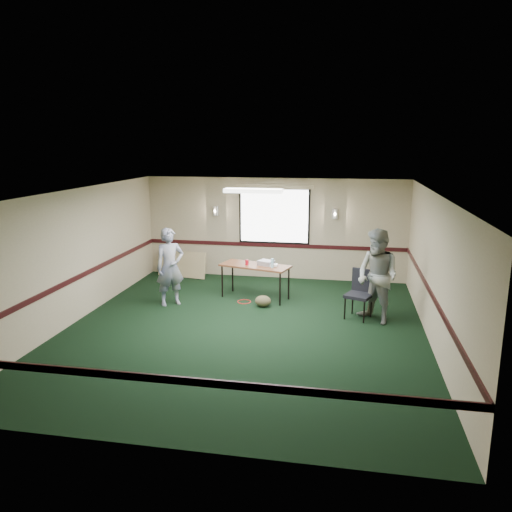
% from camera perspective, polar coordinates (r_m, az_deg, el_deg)
% --- Properties ---
extents(ground, '(8.00, 8.00, 0.00)m').
position_cam_1_polar(ground, '(9.94, -1.37, -8.41)').
color(ground, black).
rests_on(ground, ground).
extents(room_shell, '(8.00, 8.02, 8.00)m').
position_cam_1_polar(room_shell, '(11.53, 0.74, 2.74)').
color(room_shell, tan).
rests_on(room_shell, ground).
extents(folding_table, '(1.73, 1.05, 0.81)m').
position_cam_1_polar(folding_table, '(11.67, -0.10, -1.31)').
color(folding_table, '#513017').
rests_on(folding_table, ground).
extents(projector, '(0.41, 0.38, 0.11)m').
position_cam_1_polar(projector, '(11.63, 1.15, -0.78)').
color(projector, gray).
rests_on(projector, folding_table).
extents(game_console, '(0.22, 0.18, 0.05)m').
position_cam_1_polar(game_console, '(11.54, 1.96, -1.04)').
color(game_console, white).
rests_on(game_console, folding_table).
extents(red_cup, '(0.08, 0.08, 0.12)m').
position_cam_1_polar(red_cup, '(11.63, -1.04, -0.75)').
color(red_cup, '#B30B1A').
rests_on(red_cup, folding_table).
extents(water_bottle, '(0.06, 0.06, 0.21)m').
position_cam_1_polar(water_bottle, '(11.37, 1.88, -0.83)').
color(water_bottle, '#7FBCD0').
rests_on(water_bottle, folding_table).
extents(duffel_bag, '(0.39, 0.31, 0.26)m').
position_cam_1_polar(duffel_bag, '(11.23, 0.81, -5.18)').
color(duffel_bag, '#484529').
rests_on(duffel_bag, ground).
extents(cable_coil, '(0.32, 0.32, 0.02)m').
position_cam_1_polar(cable_coil, '(11.59, -1.36, -5.24)').
color(cable_coil, red).
rests_on(cable_coil, ground).
extents(folded_table, '(1.41, 0.43, 0.71)m').
position_cam_1_polar(folded_table, '(13.80, -8.46, -0.91)').
color(folded_table, tan).
rests_on(folded_table, ground).
extents(conference_chair, '(0.65, 0.67, 1.02)m').
position_cam_1_polar(conference_chair, '(10.68, 11.88, -3.79)').
color(conference_chair, black).
rests_on(conference_chair, ground).
extents(person_left, '(0.77, 0.72, 1.76)m').
position_cam_1_polar(person_left, '(11.35, -9.80, -1.23)').
color(person_left, '#3F4A8A').
rests_on(person_left, ground).
extents(person_right, '(1.18, 1.18, 1.92)m').
position_cam_1_polar(person_right, '(10.37, 13.72, -2.28)').
color(person_right, '#6883A2').
rests_on(person_right, ground).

